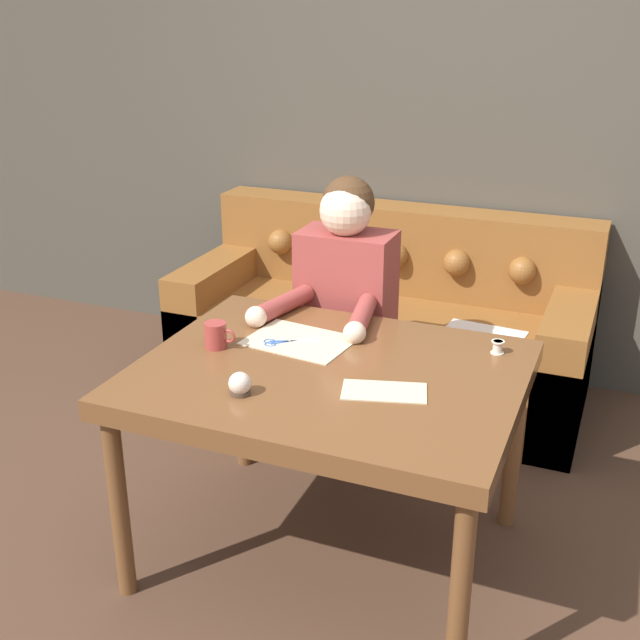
% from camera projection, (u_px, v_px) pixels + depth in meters
% --- Properties ---
extents(ground_plane, '(16.00, 16.00, 0.00)m').
position_uv_depth(ground_plane, '(326.00, 574.00, 2.76)').
color(ground_plane, '#4C3323').
extents(wall_back, '(8.00, 0.06, 2.60)m').
position_uv_depth(wall_back, '(470.00, 118.00, 3.88)').
color(wall_back, '#474238').
rests_on(wall_back, ground_plane).
extents(dining_table, '(1.23, 0.98, 0.73)m').
position_uv_depth(dining_table, '(329.00, 388.00, 2.62)').
color(dining_table, brown).
rests_on(dining_table, ground_plane).
extents(couch, '(1.96, 0.86, 0.88)m').
position_uv_depth(couch, '(384.00, 330.00, 3.98)').
color(couch, brown).
rests_on(couch, ground_plane).
extents(person, '(0.46, 0.60, 1.22)m').
position_uv_depth(person, '(345.00, 325.00, 3.25)').
color(person, '#33281E').
rests_on(person, ground_plane).
extents(pattern_paper_main, '(0.38, 0.30, 0.00)m').
position_uv_depth(pattern_paper_main, '(299.00, 341.00, 2.79)').
color(pattern_paper_main, beige).
rests_on(pattern_paper_main, dining_table).
extents(pattern_paper_offcut, '(0.28, 0.20, 0.00)m').
position_uv_depth(pattern_paper_offcut, '(384.00, 391.00, 2.44)').
color(pattern_paper_offcut, beige).
rests_on(pattern_paper_offcut, dining_table).
extents(scissors, '(0.19, 0.15, 0.01)m').
position_uv_depth(scissors, '(281.00, 342.00, 2.78)').
color(scissors, silver).
rests_on(scissors, dining_table).
extents(mug, '(0.11, 0.08, 0.09)m').
position_uv_depth(mug, '(216.00, 335.00, 2.73)').
color(mug, '#9E3833').
rests_on(mug, dining_table).
extents(thread_spool, '(0.04, 0.04, 0.05)m').
position_uv_depth(thread_spool, '(498.00, 347.00, 2.69)').
color(thread_spool, beige).
rests_on(thread_spool, dining_table).
extents(pin_cushion, '(0.07, 0.07, 0.07)m').
position_uv_depth(pin_cushion, '(240.00, 384.00, 2.41)').
color(pin_cushion, '#4C3828').
rests_on(pin_cushion, dining_table).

